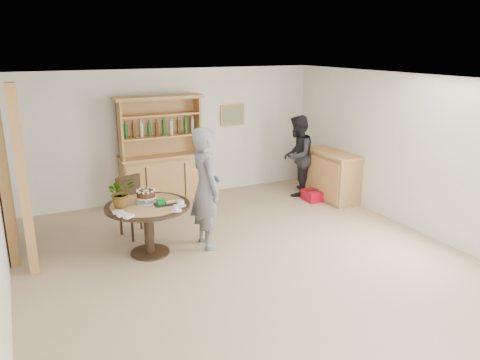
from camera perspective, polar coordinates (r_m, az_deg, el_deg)
name	(u,v)px	position (r m, az deg, el deg)	size (l,w,h in m)	color
ground	(255,268)	(6.48, 1.83, -10.71)	(7.00, 7.00, 0.00)	tan
room_shell	(256,143)	(5.91, 1.97, 4.55)	(6.04, 7.04, 2.52)	white
doorway	(4,180)	(7.33, -26.85, 0.01)	(0.13, 1.10, 2.18)	black
pine_post	(23,183)	(6.52, -24.95, -0.30)	(0.12, 0.12, 2.50)	tan
hutch	(161,168)	(8.97, -9.56, 1.51)	(1.62, 0.54, 2.04)	tan
sideboard	(332,175)	(9.28, 11.10, 0.56)	(0.54, 1.26, 0.94)	tan
dining_table	(148,214)	(6.80, -11.15, -4.13)	(1.20, 1.20, 0.76)	black
dining_chair	(133,202)	(7.58, -12.93, -2.65)	(0.52, 0.52, 0.95)	black
birthday_cake	(146,195)	(6.76, -11.39, -1.78)	(0.30, 0.30, 0.20)	white
flower_vase	(121,192)	(6.66, -14.34, -1.45)	(0.38, 0.33, 0.42)	#3F7233
gift_tray	(165,203)	(6.68, -9.18, -2.75)	(0.30, 0.20, 0.08)	black
coffee_cup_a	(181,203)	(6.59, -7.24, -2.82)	(0.15, 0.15, 0.09)	white
coffee_cup_b	(176,208)	(6.40, -7.76, -3.46)	(0.15, 0.15, 0.08)	white
napkins	(123,214)	(6.37, -14.05, -4.10)	(0.24, 0.33, 0.03)	white
teen_boy	(206,188)	(6.86, -4.21, -1.01)	(0.66, 0.43, 1.81)	slate
adult_person	(297,156)	(9.36, 7.00, 2.95)	(0.78, 0.61, 1.60)	black
red_suitcase	(319,194)	(9.29, 9.59, -1.74)	(0.62, 0.42, 0.21)	red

